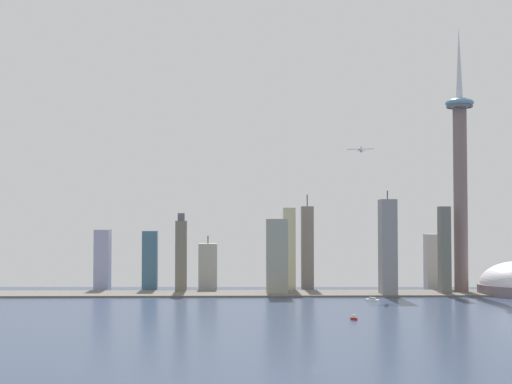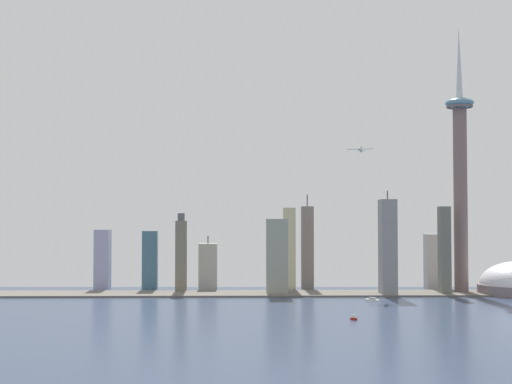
# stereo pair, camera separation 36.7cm
# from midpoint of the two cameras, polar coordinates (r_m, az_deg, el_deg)

# --- Properties ---
(ground_plane) EXTENTS (6000.00, 6000.00, 0.00)m
(ground_plane) POSITION_cam_midpoint_polar(r_m,az_deg,el_deg) (472.15, 4.62, -13.70)
(ground_plane) COLOR #2E3D58
(waterfront_pier) EXTENTS (721.54, 69.90, 2.22)m
(waterfront_pier) POSITION_cam_midpoint_polar(r_m,az_deg,el_deg) (909.57, 1.80, -8.06)
(waterfront_pier) COLOR #635D55
(waterfront_pier) RESTS_ON ground
(observation_tower) EXTENTS (36.27, 36.27, 344.49)m
(observation_tower) POSITION_cam_midpoint_polar(r_m,az_deg,el_deg) (959.30, 15.90, 1.79)
(observation_tower) COLOR #78625F
(observation_tower) RESTS_ON ground
(skyscraper_0) EXTENTS (24.35, 22.01, 72.02)m
(skyscraper_0) POSITION_cam_midpoint_polar(r_m,az_deg,el_deg) (974.49, -3.86, -5.91)
(skyscraper_0) COLOR #B3B0A3
(skyscraper_0) RESTS_ON ground
(skyscraper_1) EXTENTS (26.88, 19.84, 94.76)m
(skyscraper_1) POSITION_cam_midpoint_polar(r_m,az_deg,el_deg) (904.12, 1.67, -5.16)
(skyscraper_1) COLOR gray
(skyscraper_1) RESTS_ON ground
(skyscraper_2) EXTENTS (13.73, 17.51, 102.25)m
(skyscraper_2) POSITION_cam_midpoint_polar(r_m,az_deg,el_deg) (938.93, -5.99, -4.99)
(skyscraper_2) COLOR #706B5B
(skyscraper_2) RESTS_ON ground
(skyscraper_3) EXTENTS (12.75, 17.12, 110.40)m
(skyscraper_3) POSITION_cam_midpoint_polar(r_m,az_deg,el_deg) (931.86, 14.73, -4.52)
(skyscraper_3) COLOR slate
(skyscraper_3) RESTS_ON ground
(skyscraper_4) EXTENTS (26.93, 21.23, 74.26)m
(skyscraper_4) POSITION_cam_midpoint_polar(r_m,az_deg,el_deg) (1005.09, 14.04, -5.38)
(skyscraper_4) COLOR #B7B1A7
(skyscraper_4) RESTS_ON ground
(skyscraper_5) EXTENTS (15.68, 21.26, 127.94)m
(skyscraper_5) POSITION_cam_midpoint_polar(r_m,az_deg,el_deg) (977.99, 4.09, -4.42)
(skyscraper_5) COLOR gray
(skyscraper_5) RESTS_ON ground
(skyscraper_6) EXTENTS (19.02, 27.70, 129.95)m
(skyscraper_6) POSITION_cam_midpoint_polar(r_m,az_deg,el_deg) (904.91, 10.41, -4.35)
(skyscraper_6) COLOR gray
(skyscraper_6) RESTS_ON ground
(skyscraper_7) EXTENTS (19.92, 12.14, 78.78)m
(skyscraper_7) POSITION_cam_midpoint_polar(r_m,az_deg,el_deg) (967.77, -8.44, -5.41)
(skyscraper_7) COLOR #40677E
(skyscraper_7) RESTS_ON ground
(skyscraper_8) EXTENTS (15.86, 14.02, 109.66)m
(skyscraper_8) POSITION_cam_midpoint_polar(r_m,az_deg,el_deg) (954.22, 2.65, -4.55)
(skyscraper_8) COLOR #BAB38F
(skyscraper_8) RESTS_ON ground
(skyscraper_9) EXTENTS (19.65, 23.85, 80.53)m
(skyscraper_9) POSITION_cam_midpoint_polar(r_m,az_deg,el_deg) (991.74, -12.11, -5.26)
(skyscraper_9) COLOR #9C9FC3
(skyscraper_9) RESTS_ON ground
(boat_0) EXTENTS (15.49, 15.97, 4.31)m
(boat_0) POSITION_cam_midpoint_polar(r_m,az_deg,el_deg) (846.85, 9.22, -8.44)
(boat_0) COLOR white
(boat_0) RESTS_ON ground
(boat_1) EXTENTS (6.50, 4.95, 11.04)m
(boat_1) POSITION_cam_midpoint_polar(r_m,az_deg,el_deg) (687.62, 7.76, -9.89)
(boat_1) COLOR #AD2317
(boat_1) RESTS_ON ground
(airplane) EXTENTS (34.00, 31.38, 8.31)m
(airplane) POSITION_cam_midpoint_polar(r_m,az_deg,el_deg) (949.22, 8.28, 3.32)
(airplane) COLOR #ABC6BF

